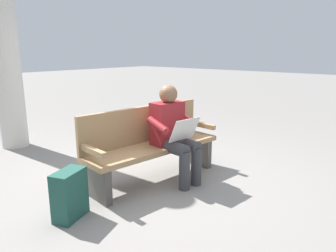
{
  "coord_description": "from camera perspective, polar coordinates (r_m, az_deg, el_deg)",
  "views": [
    {
      "loc": [
        2.72,
        2.54,
        1.59
      ],
      "look_at": [
        -0.08,
        0.15,
        0.7
      ],
      "focal_mm": 34.07,
      "sensor_mm": 36.0,
      "label": 1
    }
  ],
  "objects": [
    {
      "name": "ground_plane",
      "position": [
        4.05,
        -2.39,
        -9.56
      ],
      "size": [
        40.0,
        40.0,
        0.0
      ],
      "primitive_type": "plane",
      "color": "gray"
    },
    {
      "name": "bench_near",
      "position": [
        3.94,
        -3.13,
        -3.11
      ],
      "size": [
        1.84,
        0.68,
        0.9
      ],
      "rotation": [
        0.0,
        0.0,
        -0.11
      ],
      "color": "#9E7A51",
      "rests_on": "ground"
    },
    {
      "name": "person_seated",
      "position": [
        3.84,
        1.0,
        -0.93
      ],
      "size": [
        0.6,
        0.6,
        1.18
      ],
      "rotation": [
        0.0,
        0.0,
        -0.11
      ],
      "color": "maroon",
      "rests_on": "ground"
    },
    {
      "name": "backpack",
      "position": [
        3.25,
        -17.28,
        -11.7
      ],
      "size": [
        0.39,
        0.32,
        0.48
      ],
      "rotation": [
        0.0,
        0.0,
        3.5
      ],
      "color": "#1E4C42",
      "rests_on": "ground"
    },
    {
      "name": "support_pillar",
      "position": [
        5.78,
        -27.56,
        15.77
      ],
      "size": [
        0.42,
        0.42,
        3.92
      ],
      "primitive_type": "cylinder",
      "color": "beige",
      "rests_on": "ground"
    }
  ]
}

